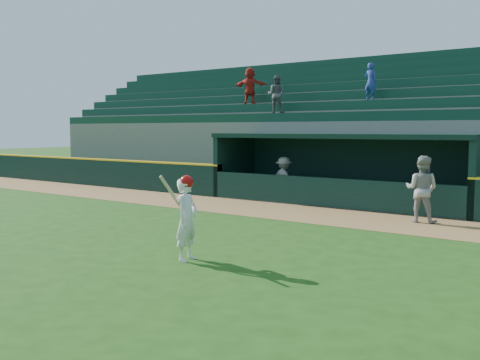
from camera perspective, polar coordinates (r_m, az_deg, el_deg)
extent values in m
plane|color=#1F4912|center=(12.78, -4.21, -6.37)|extent=(120.00, 120.00, 0.00)
cube|color=olive|center=(16.77, 6.59, -3.54)|extent=(40.00, 3.00, 0.01)
cube|color=black|center=(25.99, -15.80, 0.79)|extent=(15.50, 0.30, 1.20)
cube|color=yellow|center=(25.95, -15.84, 2.18)|extent=(15.50, 0.32, 0.06)
imported|color=gray|center=(15.80, 18.82, -0.93)|extent=(0.93, 0.73, 1.88)
imported|color=#9B9B96|center=(19.59, 4.71, 0.12)|extent=(1.16, 0.87, 1.61)
cube|color=slate|center=(19.24, 10.65, -2.40)|extent=(9.00, 2.60, 0.04)
cube|color=black|center=(21.46, -0.50, 1.53)|extent=(0.20, 2.60, 2.30)
cube|color=black|center=(20.30, 12.26, 1.19)|extent=(9.40, 0.20, 2.30)
cube|color=black|center=(19.07, 10.77, 4.65)|extent=(9.40, 2.80, 0.16)
cube|color=black|center=(18.09, 9.04, -1.33)|extent=(9.00, 0.16, 1.00)
cube|color=brown|center=(19.93, 11.63, -1.48)|extent=(8.40, 0.45, 0.10)
cube|color=slate|center=(20.77, 12.85, 2.11)|extent=(34.00, 0.85, 2.91)
cube|color=#0F3828|center=(20.63, 12.81, 6.63)|extent=(34.00, 0.60, 0.36)
cube|color=slate|center=(21.54, 13.74, 2.80)|extent=(34.00, 0.85, 3.36)
cube|color=#0F3828|center=(21.43, 13.73, 7.77)|extent=(34.00, 0.60, 0.36)
cube|color=slate|center=(22.32, 14.57, 3.45)|extent=(34.00, 0.85, 3.81)
cube|color=#0F3828|center=(22.24, 14.58, 8.82)|extent=(34.00, 0.60, 0.36)
cube|color=slate|center=(23.11, 15.34, 4.05)|extent=(34.00, 0.85, 4.26)
cube|color=#0F3828|center=(23.07, 15.38, 9.79)|extent=(34.00, 0.60, 0.36)
cube|color=slate|center=(23.91, 16.06, 4.61)|extent=(34.00, 0.85, 4.71)
cube|color=#0F3828|center=(23.90, 16.13, 10.70)|extent=(34.00, 0.60, 0.36)
cube|color=slate|center=(24.71, 16.74, 5.13)|extent=(34.00, 0.85, 5.16)
cube|color=#0F3828|center=(24.75, 16.83, 11.54)|extent=(34.00, 0.60, 0.36)
cube|color=slate|center=(25.52, 17.38, 5.62)|extent=(34.00, 0.85, 5.61)
cube|color=#0F3828|center=(25.60, 17.49, 12.32)|extent=(34.00, 0.60, 0.36)
cube|color=slate|center=(26.06, 17.78, 5.60)|extent=(34.50, 0.30, 5.61)
imported|color=#A9221A|center=(24.20, 1.08, 9.99)|extent=(1.58, 0.80, 1.62)
imported|color=navy|center=(21.51, 13.76, 10.15)|extent=(0.58, 0.44, 1.44)
imported|color=#505050|center=(22.42, 3.89, 9.09)|extent=(0.87, 0.75, 1.55)
imported|color=white|center=(10.70, -5.70, -4.21)|extent=(0.50, 0.66, 1.64)
sphere|color=#B10B09|center=(10.60, -5.73, -0.21)|extent=(0.27, 0.27, 0.27)
cylinder|color=#D2B687|center=(10.58, -7.24, -1.48)|extent=(0.32, 0.45, 0.76)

